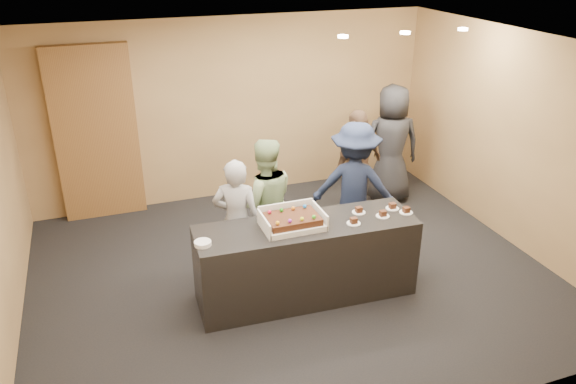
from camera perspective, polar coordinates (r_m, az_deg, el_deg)
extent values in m
plane|color=black|center=(6.83, 0.30, -8.25)|extent=(6.00, 6.00, 0.00)
plane|color=silver|center=(5.82, 0.36, 14.66)|extent=(6.00, 6.00, 0.00)
cube|color=olive|center=(8.47, -5.53, 8.35)|extent=(6.00, 0.04, 2.70)
cube|color=olive|center=(4.22, 12.21, -10.03)|extent=(6.00, 0.04, 2.70)
cube|color=olive|center=(7.70, 21.89, 4.98)|extent=(0.04, 5.00, 2.70)
cube|color=black|center=(6.22, 1.85, -6.98)|extent=(2.43, 0.81, 0.90)
cube|color=brown|center=(8.19, -18.90, 5.57)|extent=(1.11, 0.15, 2.44)
cube|color=white|center=(5.93, 0.45, -3.31)|extent=(0.63, 0.44, 0.06)
cube|color=white|center=(5.82, -2.45, -3.32)|extent=(0.02, 0.44, 0.17)
cube|color=white|center=(6.01, 3.25, -2.37)|extent=(0.02, 0.44, 0.17)
cube|color=white|center=(6.08, -0.26, -1.87)|extent=(0.63, 0.02, 0.19)
cube|color=black|center=(5.90, 0.45, -2.75)|extent=(0.55, 0.38, 0.07)
sphere|color=#C9173F|center=(5.93, -1.88, -2.03)|extent=(0.04, 0.04, 0.04)
sphere|color=#208C17|center=(5.96, -0.67, -1.84)|extent=(0.04, 0.04, 0.04)
sphere|color=orange|center=(6.00, 0.53, -1.65)|extent=(0.04, 0.04, 0.04)
sphere|color=blue|center=(6.05, 1.71, -1.46)|extent=(0.04, 0.04, 0.04)
sphere|color=#F0A214|center=(5.70, -1.06, -3.16)|extent=(0.04, 0.04, 0.04)
sphere|color=purple|center=(5.74, 0.20, -2.95)|extent=(0.04, 0.04, 0.04)
sphere|color=#CFD818|center=(5.78, 1.43, -2.75)|extent=(0.04, 0.04, 0.04)
sphere|color=green|center=(5.83, 2.65, -2.54)|extent=(0.04, 0.04, 0.04)
cylinder|color=white|center=(5.66, -8.66, -5.17)|extent=(0.17, 0.17, 0.04)
cylinder|color=white|center=(6.05, 6.68, -3.17)|extent=(0.15, 0.15, 0.01)
cube|color=black|center=(6.03, 6.70, -2.88)|extent=(0.07, 0.06, 0.06)
cylinder|color=white|center=(6.29, 7.19, -2.05)|extent=(0.15, 0.15, 0.01)
cube|color=black|center=(6.28, 7.21, -1.78)|extent=(0.07, 0.06, 0.06)
cylinder|color=white|center=(6.25, 9.59, -2.42)|extent=(0.15, 0.15, 0.01)
cube|color=black|center=(6.23, 9.61, -2.14)|extent=(0.07, 0.06, 0.06)
cylinder|color=white|center=(6.44, 10.54, -1.64)|extent=(0.15, 0.15, 0.01)
cube|color=black|center=(6.42, 10.57, -1.37)|extent=(0.07, 0.06, 0.06)
cylinder|color=white|center=(6.38, 11.90, -2.04)|extent=(0.15, 0.15, 0.01)
cube|color=black|center=(6.36, 11.93, -1.76)|extent=(0.07, 0.06, 0.06)
imported|color=#9B9BA0|center=(6.42, -5.22, -2.95)|extent=(0.65, 0.55, 1.50)
imported|color=#95AF7B|center=(6.70, -2.42, -1.09)|extent=(0.83, 0.68, 1.60)
imported|color=#1A233D|center=(7.09, 6.75, 0.55)|extent=(1.25, 1.07, 1.67)
imported|color=brown|center=(7.81, 7.06, 2.63)|extent=(1.02, 0.75, 1.61)
imported|color=#26262A|center=(8.47, 10.41, 4.79)|extent=(0.97, 0.73, 1.78)
cylinder|color=#FFEAC6|center=(6.59, 5.61, 15.45)|extent=(0.12, 0.12, 0.03)
cylinder|color=#FFEAC6|center=(6.96, 11.82, 15.56)|extent=(0.12, 0.12, 0.03)
cylinder|color=#FFEAC6|center=(7.40, 17.34, 15.52)|extent=(0.12, 0.12, 0.03)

